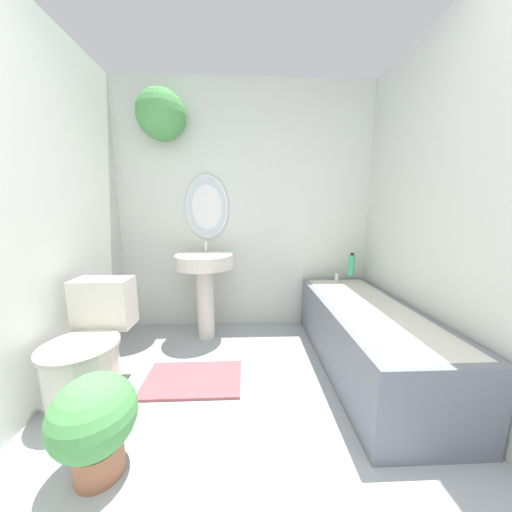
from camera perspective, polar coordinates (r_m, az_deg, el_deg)
The scene contains 8 objects.
wall_back at distance 2.60m, azimuth -5.44°, elevation 13.50°, with size 2.59×0.43×2.40m.
wall_right at distance 1.88m, azimuth 40.55°, elevation 8.11°, with size 0.06×2.52×2.40m.
toilet at distance 1.97m, azimuth -33.00°, elevation -18.05°, with size 0.42×0.60×0.74m.
pedestal_sink at distance 2.39m, azimuth -11.33°, elevation -4.42°, with size 0.51×0.51×0.90m.
bathtub at distance 2.18m, azimuth 23.27°, elevation -15.91°, with size 0.63×1.55×0.57m.
shampoo_bottle at distance 2.64m, azimuth 20.47°, elevation -1.82°, with size 0.06×0.06×0.22m.
potted_plant at distance 1.52m, azimuth -32.18°, elevation -28.55°, with size 0.36×0.36×0.48m.
bath_mat at distance 2.06m, azimuth -13.75°, elevation -25.08°, with size 0.67×0.40×0.02m.
Camera 1 is at (-0.00, -0.19, 1.18)m, focal length 18.00 mm.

